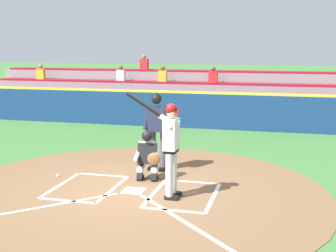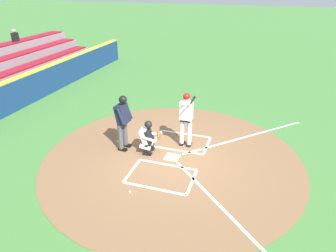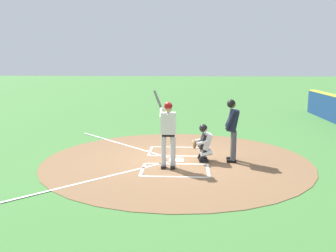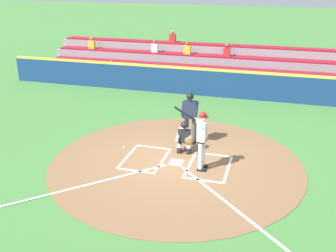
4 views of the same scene
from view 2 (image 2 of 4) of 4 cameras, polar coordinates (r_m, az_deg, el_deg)
The scene contains 7 objects.
ground_plane at distance 9.52m, azimuth 0.78°, elevation -5.97°, with size 120.00×120.00×0.00m, color #427A38.
dirt_circle at distance 9.51m, azimuth 0.78°, elevation -5.94°, with size 8.00×8.00×0.01m, color brown.
home_plate_and_chalk at distance 9.33m, azimuth 5.99°, elevation -6.75°, with size 7.93×4.91×0.01m.
batter at distance 9.66m, azimuth 3.49°, elevation 1.90°, with size 0.95×0.69×2.13m.
catcher at distance 9.51m, azimuth -3.75°, elevation -1.95°, with size 0.63×0.61×1.13m.
plate_umpire at distance 9.59m, azimuth -8.55°, elevation 1.32°, with size 0.60×0.44×1.86m.
baseball at distance 8.13m, azimuth -7.22°, elevation -12.26°, with size 0.07×0.07×0.07m, color white.
Camera 2 is at (7.70, 2.36, 5.07)m, focal length 32.27 mm.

